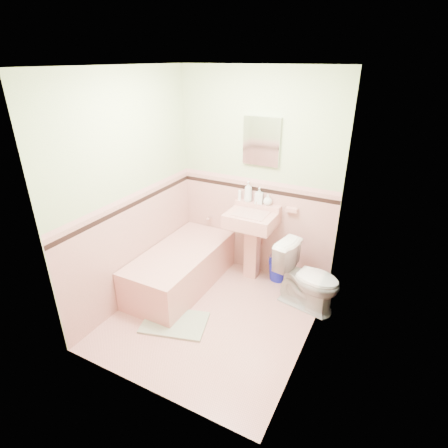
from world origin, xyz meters
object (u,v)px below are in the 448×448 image
at_px(soap_bottle_right, 268,200).
at_px(shoe, 171,315).
at_px(bucket, 279,270).
at_px(sink, 251,247).
at_px(soap_bottle_left, 248,191).
at_px(bathtub, 181,269).
at_px(soap_bottle_mid, 259,195).
at_px(medicine_cabinet, 261,141).
at_px(toilet, 308,278).

distance_m(soap_bottle_right, shoe, 1.72).
distance_m(bucket, shoe, 1.48).
bearing_deg(sink, soap_bottle_left, 125.94).
distance_m(bathtub, soap_bottle_mid, 1.30).
relative_size(soap_bottle_left, soap_bottle_mid, 1.27).
relative_size(medicine_cabinet, soap_bottle_right, 4.11).
height_order(sink, medicine_cabinet, medicine_cabinet).
height_order(medicine_cabinet, soap_bottle_mid, medicine_cabinet).
distance_m(toilet, bucket, 0.62).
bearing_deg(sink, toilet, -15.70).
distance_m(soap_bottle_left, toilet, 1.23).
height_order(sink, shoe, sink).
bearing_deg(soap_bottle_mid, shoe, -108.67).
height_order(medicine_cabinet, bucket, medicine_cabinet).
xyz_separation_m(bathtub, medicine_cabinet, (0.68, 0.74, 1.47)).
bearing_deg(bucket, toilet, -38.83).
height_order(soap_bottle_mid, shoe, soap_bottle_mid).
height_order(soap_bottle_right, bucket, soap_bottle_right).
xyz_separation_m(soap_bottle_mid, bucket, (0.32, -0.04, -0.93)).
xyz_separation_m(soap_bottle_right, bucket, (0.21, -0.04, -0.90)).
distance_m(medicine_cabinet, soap_bottle_mid, 0.64).
distance_m(bathtub, shoe, 0.67).
bearing_deg(soap_bottle_mid, bucket, -6.75).
height_order(bathtub, shoe, bathtub).
distance_m(sink, toilet, 0.82).
bearing_deg(soap_bottle_right, shoe, -112.91).
height_order(toilet, bucket, toilet).
distance_m(bathtub, soap_bottle_right, 1.34).
bearing_deg(medicine_cabinet, bathtub, -132.58).
distance_m(bathtub, bucket, 1.22).
distance_m(sink, soap_bottle_left, 0.68).
distance_m(bathtub, toilet, 1.50).
bearing_deg(shoe, bucket, 35.94).
height_order(soap_bottle_mid, toilet, soap_bottle_mid).
bearing_deg(toilet, shoe, 138.16).
bearing_deg(soap_bottle_mid, soap_bottle_right, 0.00).
bearing_deg(medicine_cabinet, soap_bottle_left, -167.05).
bearing_deg(shoe, soap_bottle_left, 54.20).
bearing_deg(soap_bottle_mid, sink, -94.22).
bearing_deg(soap_bottle_left, soap_bottle_right, 0.00).
height_order(medicine_cabinet, soap_bottle_right, medicine_cabinet).
relative_size(medicine_cabinet, bucket, 2.08).
bearing_deg(medicine_cabinet, shoe, -107.76).
height_order(sink, bucket, sink).
bearing_deg(soap_bottle_left, bathtub, -127.74).
bearing_deg(soap_bottle_right, bathtub, -138.54).
bearing_deg(soap_bottle_right, medicine_cabinet, 166.36).
xyz_separation_m(bathtub, bucket, (1.02, 0.67, -0.09)).
bearing_deg(soap_bottle_left, shoe, -102.82).
relative_size(soap_bottle_left, bucket, 0.97).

